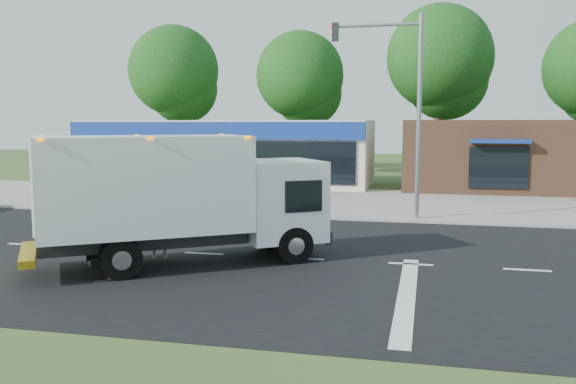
% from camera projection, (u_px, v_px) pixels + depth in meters
% --- Properties ---
extents(ground, '(120.00, 120.00, 0.00)m').
position_uv_depth(ground, '(303.00, 259.00, 17.31)').
color(ground, '#385123').
rests_on(ground, ground).
extents(road_asphalt, '(60.00, 14.00, 0.02)m').
position_uv_depth(road_asphalt, '(303.00, 259.00, 17.31)').
color(road_asphalt, black).
rests_on(road_asphalt, ground).
extents(sidewalk, '(60.00, 2.40, 0.12)m').
position_uv_depth(sidewalk, '(343.00, 215.00, 25.24)').
color(sidewalk, gray).
rests_on(sidewalk, ground).
extents(parking_apron, '(60.00, 9.00, 0.02)m').
position_uv_depth(parking_apron, '(359.00, 199.00, 30.86)').
color(parking_apron, gray).
rests_on(parking_apron, ground).
extents(lane_markings, '(55.20, 7.00, 0.01)m').
position_uv_depth(lane_markings, '(344.00, 272.00, 15.70)').
color(lane_markings, silver).
rests_on(lane_markings, road_asphalt).
extents(ems_box_truck, '(7.96, 6.49, 3.53)m').
position_uv_depth(ems_box_truck, '(177.00, 191.00, 16.39)').
color(ems_box_truck, black).
rests_on(ems_box_truck, ground).
extents(emergency_worker, '(0.74, 0.64, 1.82)m').
position_uv_depth(emergency_worker, '(159.00, 228.00, 17.29)').
color(emergency_worker, '#CBB787').
rests_on(emergency_worker, ground).
extents(retail_strip_mall, '(18.00, 6.20, 4.00)m').
position_uv_depth(retail_strip_mall, '(227.00, 152.00, 38.39)').
color(retail_strip_mall, beige).
rests_on(retail_strip_mall, ground).
extents(brown_storefront, '(10.00, 6.70, 4.00)m').
position_uv_depth(brown_storefront, '(493.00, 155.00, 34.86)').
color(brown_storefront, '#382316').
rests_on(brown_storefront, ground).
extents(traffic_signal_pole, '(3.51, 0.25, 8.00)m').
position_uv_depth(traffic_signal_pole, '(402.00, 95.00, 23.58)').
color(traffic_signal_pole, gray).
rests_on(traffic_signal_pole, ground).
extents(background_trees, '(36.77, 7.39, 12.10)m').
position_uv_depth(background_trees, '(370.00, 73.00, 43.92)').
color(background_trees, '#332114').
rests_on(background_trees, ground).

